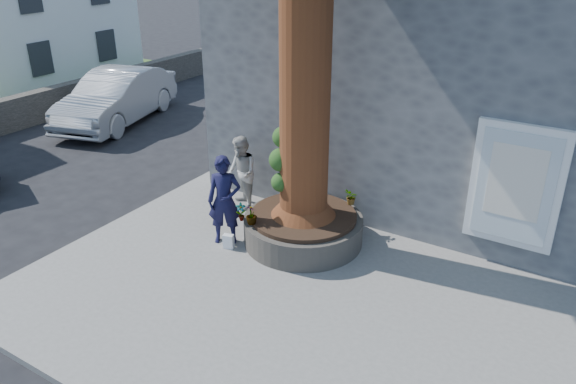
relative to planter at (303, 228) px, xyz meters
The scene contains 13 objects.
ground 2.19m from the planter, 111.80° to the right, with size 120.00×120.00×0.00m, color black.
pavement 1.27m from the planter, 55.01° to the right, with size 9.00×8.00×0.12m, color slate.
yellow_line 4.00m from the planter, 165.44° to the right, with size 0.10×30.00×0.01m, color yellow.
stone_shop 6.12m from the planter, 71.86° to the left, with size 10.30×8.30×6.30m.
planter is the anchor object (origin of this frame).
man 1.61m from the planter, 148.37° to the right, with size 0.64×0.42×1.76m, color black.
woman 2.06m from the planter, 162.50° to the left, with size 0.78×0.61×1.61m, color #A5A49E.
shopping_bag 1.46m from the planter, 138.05° to the right, with size 0.20×0.12×0.28m, color white.
car_silver 9.79m from the planter, 157.98° to the left, with size 1.75×5.01×1.65m, color #9C9EA3.
plant_a 1.30m from the planter, 135.00° to the right, with size 0.19×0.13×0.35m, color gray.
plant_b 1.31m from the planter, 135.00° to the left, with size 0.22×0.22×0.41m, color gray.
plant_c 1.16m from the planter, 125.74° to the right, with size 0.20×0.20×0.37m, color gray.
plant_d 1.13m from the planter, 55.20° to the left, with size 0.27×0.24×0.30m, color gray.
Camera 1 is at (5.60, -6.27, 5.64)m, focal length 35.00 mm.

